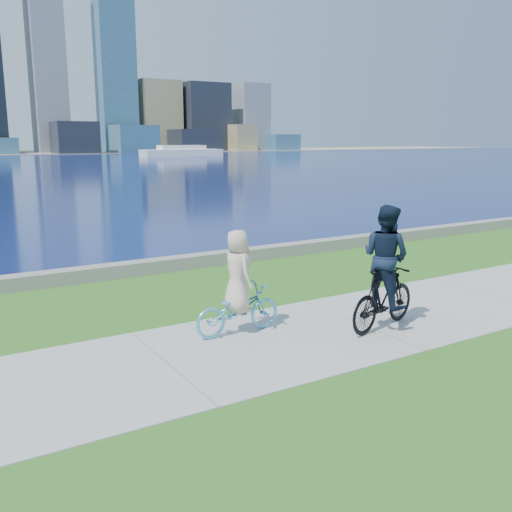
{
  "coord_description": "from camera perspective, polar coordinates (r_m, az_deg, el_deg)",
  "views": [
    {
      "loc": [
        -3.28,
        -8.1,
        3.61
      ],
      "look_at": [
        2.95,
        2.11,
        1.1
      ],
      "focal_mm": 40.0,
      "sensor_mm": 36.0,
      "label": 1
    }
  ],
  "objects": [
    {
      "name": "concrete_path",
      "position": [
        9.45,
        -8.77,
        -10.67
      ],
      "size": [
        80.0,
        3.5,
        0.02
      ],
      "primitive_type": "cube",
      "color": "#9E9D99",
      "rests_on": "ground"
    },
    {
      "name": "ferry_far",
      "position": [
        108.82,
        -7.44,
        10.29
      ],
      "size": [
        15.19,
        4.34,
        2.06
      ],
      "color": "white",
      "rests_on": "ground"
    },
    {
      "name": "seawall",
      "position": [
        15.07,
        -17.96,
        -1.91
      ],
      "size": [
        90.0,
        0.5,
        0.35
      ],
      "primitive_type": "cube",
      "color": "gray",
      "rests_on": "ground"
    },
    {
      "name": "ground",
      "position": [
        9.46,
        -8.77,
        -10.73
      ],
      "size": [
        320.0,
        320.0,
        0.0
      ],
      "primitive_type": "plane",
      "color": "#275D18",
      "rests_on": "ground"
    },
    {
      "name": "cyclist_woman",
      "position": [
        10.51,
        -1.85,
        -3.99
      ],
      "size": [
        0.64,
        1.75,
        1.95
      ],
      "rotation": [
        0.0,
        0.0,
        1.59
      ],
      "color": "#58BBD7",
      "rests_on": "ground"
    },
    {
      "name": "cyclist_man",
      "position": [
        10.99,
        12.73,
        -2.11
      ],
      "size": [
        1.01,
        2.05,
        2.37
      ],
      "rotation": [
        0.0,
        0.0,
        1.81
      ],
      "color": "black",
      "rests_on": "ground"
    }
  ]
}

